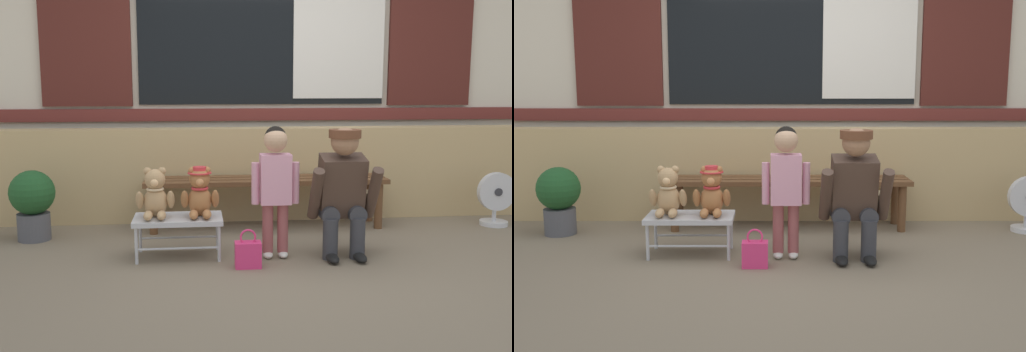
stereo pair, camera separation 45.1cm
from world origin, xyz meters
TOP-DOWN VIEW (x-y plane):
  - ground_plane at (0.00, 0.00)m, footprint 60.00×60.00m
  - brick_low_wall at (0.00, 1.43)m, footprint 6.71×0.25m
  - shop_facade at (0.00, 1.94)m, footprint 6.84×0.26m
  - wooden_bench_long at (-0.06, 1.06)m, footprint 2.10×0.40m
  - small_display_bench at (-0.80, 0.25)m, footprint 0.64×0.36m
  - teddy_bear_plain at (-0.96, 0.25)m, footprint 0.28×0.26m
  - teddy_bear_with_hat at (-0.64, 0.25)m, footprint 0.28×0.27m
  - child_standing at (-0.10, 0.17)m, footprint 0.35×0.18m
  - adult_crouching at (0.40, 0.16)m, footprint 0.50×0.49m
  - handbag_on_ground at (-0.32, -0.05)m, footprint 0.18×0.11m
  - potted_plant at (-1.98, 0.84)m, footprint 0.36×0.36m
  - floor_fan at (1.98, 0.91)m, footprint 0.34×0.24m

SIDE VIEW (x-z plane):
  - ground_plane at x=0.00m, z-range 0.00..0.00m
  - handbag_on_ground at x=-0.32m, z-range -0.04..0.23m
  - floor_fan at x=1.98m, z-range 0.00..0.48m
  - small_display_bench at x=-0.80m, z-range 0.12..0.42m
  - potted_plant at x=-1.98m, z-range 0.04..0.61m
  - wooden_bench_long at x=-0.06m, z-range 0.15..0.59m
  - brick_low_wall at x=0.00m, z-range 0.00..0.85m
  - teddy_bear_plain at x=-0.96m, z-range 0.28..0.65m
  - teddy_bear_with_hat at x=-0.64m, z-range 0.29..0.65m
  - adult_crouching at x=0.40m, z-range 0.01..0.96m
  - child_standing at x=-0.10m, z-range 0.11..1.07m
  - shop_facade at x=0.00m, z-range 0.02..3.30m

